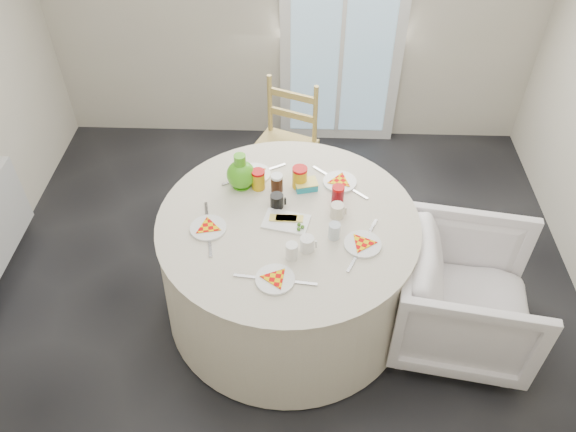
{
  "coord_description": "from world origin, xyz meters",
  "views": [
    {
      "loc": [
        0.12,
        -2.29,
        3.01
      ],
      "look_at": [
        0.04,
        0.03,
        0.8
      ],
      "focal_mm": 35.0,
      "sensor_mm": 36.0,
      "label": 1
    }
  ],
  "objects_px": {
    "table": "(288,265)",
    "armchair": "(466,294)",
    "green_pitcher": "(241,173)",
    "wooden_chair": "(283,149)"
  },
  "relations": [
    {
      "from": "wooden_chair",
      "to": "armchair",
      "type": "xyz_separation_m",
      "value": [
        1.14,
        -1.28,
        -0.08
      ]
    },
    {
      "from": "armchair",
      "to": "green_pitcher",
      "type": "height_order",
      "value": "green_pitcher"
    },
    {
      "from": "table",
      "to": "armchair",
      "type": "xyz_separation_m",
      "value": [
        1.06,
        -0.2,
        0.02
      ]
    },
    {
      "from": "table",
      "to": "green_pitcher",
      "type": "xyz_separation_m",
      "value": [
        -0.3,
        0.29,
        0.49
      ]
    },
    {
      "from": "armchair",
      "to": "wooden_chair",
      "type": "bearing_deg",
      "value": 50.86
    },
    {
      "from": "green_pitcher",
      "to": "armchair",
      "type": "bearing_deg",
      "value": -24.81
    },
    {
      "from": "wooden_chair",
      "to": "armchair",
      "type": "height_order",
      "value": "wooden_chair"
    },
    {
      "from": "green_pitcher",
      "to": "wooden_chair",
      "type": "bearing_deg",
      "value": 69.82
    },
    {
      "from": "table",
      "to": "armchair",
      "type": "distance_m",
      "value": 1.08
    },
    {
      "from": "table",
      "to": "wooden_chair",
      "type": "xyz_separation_m",
      "value": [
        -0.08,
        1.08,
        0.09
      ]
    }
  ]
}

